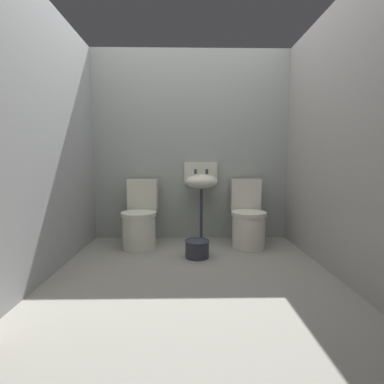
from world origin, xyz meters
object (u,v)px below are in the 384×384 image
toilet_left (140,219)px  sink (201,181)px  bucket (197,248)px  toilet_right (248,219)px

toilet_left → sink: sink is taller
toilet_left → sink: 0.87m
toilet_left → bucket: bearing=148.6°
toilet_left → bucket: (0.66, -0.42, -0.23)m
toilet_right → sink: bearing=-15.7°
bucket → sink: bearing=83.3°
sink → toilet_left: bearing=-165.5°
toilet_left → bucket: size_ratio=2.97×
toilet_left → toilet_right: size_ratio=1.00×
bucket → toilet_right: bearing=34.5°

